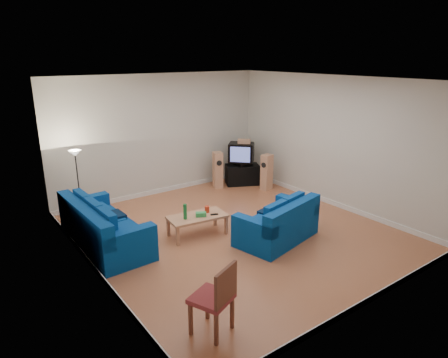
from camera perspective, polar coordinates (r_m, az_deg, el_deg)
room at (r=8.13m, az=1.66°, el=2.30°), size 6.01×6.51×3.21m
sofa_three_seat at (r=8.28m, az=-17.00°, el=-7.03°), size 1.12×2.43×0.93m
sofa_loveseat at (r=8.25m, az=7.85°, el=-6.58°), size 1.91×1.32×0.87m
coffee_table at (r=8.40m, az=-3.84°, el=-5.59°), size 1.27×0.75×0.44m
bottle at (r=8.18m, az=-5.58°, el=-4.66°), size 0.08×0.08×0.32m
tissue_box at (r=8.32m, az=-3.31°, el=-5.07°), size 0.25×0.21×0.09m
red_canister at (r=8.52m, az=-2.44°, el=-4.34°), size 0.10×0.10×0.14m
remote at (r=8.40m, az=-1.40°, el=-5.07°), size 0.17×0.11×0.02m
tv_stand at (r=11.70m, az=2.63°, el=0.65°), size 1.08×0.89×0.58m
av_receiver at (r=11.59m, az=2.75°, el=2.23°), size 0.44×0.36×0.10m
television at (r=11.54m, az=2.49°, el=3.81°), size 0.86×0.86×0.54m
centre_speaker at (r=11.44m, az=2.88°, el=5.40°), size 0.35×0.35×0.13m
speaker_left at (r=11.33m, az=-0.90°, el=1.31°), size 0.33×0.37×1.03m
speaker_right at (r=11.21m, az=6.12°, el=0.97°), size 0.35×0.29×1.01m
floor_lamp at (r=9.42m, az=-20.39°, el=2.17°), size 0.28×0.28×1.65m
dining_chair at (r=5.54m, az=-1.10°, el=-16.37°), size 0.66×0.66×1.05m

